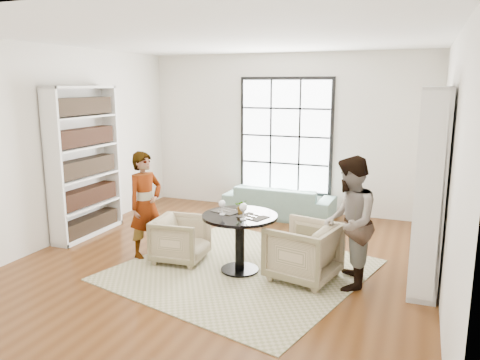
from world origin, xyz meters
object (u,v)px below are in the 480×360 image
at_px(flower_centerpiece, 242,206).
at_px(wine_glass_left, 222,204).
at_px(pedestal_table, 240,231).
at_px(person_right, 349,223).
at_px(wine_glass_right, 243,208).
at_px(sofa, 279,201).
at_px(person_left, 146,205).
at_px(armchair_left, 181,239).
at_px(armchair_right, 303,251).

bearing_deg(flower_centerpiece, wine_glass_left, -148.25).
xyz_separation_m(pedestal_table, person_right, (1.38, 0.07, 0.24)).
distance_m(pedestal_table, flower_centerpiece, 0.32).
bearing_deg(wine_glass_right, wine_glass_left, 161.24).
height_order(sofa, person_left, person_left).
relative_size(armchair_left, wine_glass_right, 3.28).
xyz_separation_m(sofa, person_left, (-1.18, -2.65, 0.47)).
bearing_deg(person_right, person_left, -95.92).
height_order(person_right, flower_centerpiece, person_right).
bearing_deg(wine_glass_right, armchair_right, 20.22).
xyz_separation_m(pedestal_table, flower_centerpiece, (0.01, 0.06, 0.31)).
distance_m(armchair_right, wine_glass_left, 1.18).
bearing_deg(wine_glass_left, wine_glass_right, -18.76).
xyz_separation_m(armchair_right, wine_glass_right, (-0.71, -0.26, 0.56)).
height_order(person_left, flower_centerpiece, person_left).
relative_size(sofa, flower_centerpiece, 10.29).
relative_size(armchair_left, armchair_right, 0.86).
bearing_deg(sofa, armchair_left, 78.16).
distance_m(armchair_right, person_left, 2.31).
bearing_deg(sofa, pedestal_table, 97.23).
height_order(armchair_left, flower_centerpiece, flower_centerpiece).
height_order(sofa, flower_centerpiece, flower_centerpiece).
distance_m(sofa, armchair_right, 2.86).
relative_size(person_right, flower_centerpiece, 8.26).
bearing_deg(sofa, person_right, 123.51).
height_order(sofa, person_right, person_right).
bearing_deg(wine_glass_right, flower_centerpiece, 114.62).
bearing_deg(person_right, wine_glass_right, -84.51).
xyz_separation_m(person_left, flower_centerpiece, (1.46, 0.00, 0.12)).
height_order(sofa, wine_glass_right, wine_glass_right).
bearing_deg(wine_glass_left, person_right, 5.26).
bearing_deg(person_left, pedestal_table, -73.21).
distance_m(pedestal_table, wine_glass_right, 0.43).
bearing_deg(person_right, armchair_left, -95.85).
relative_size(person_right, wine_glass_right, 7.59).
xyz_separation_m(person_left, person_right, (2.83, 0.01, 0.04)).
bearing_deg(wine_glass_right, pedestal_table, 122.41).
distance_m(pedestal_table, sofa, 2.73).
distance_m(armchair_left, wine_glass_left, 0.92).
distance_m(armchair_left, flower_centerpiece, 1.06).
relative_size(armchair_left, person_right, 0.43).
bearing_deg(sofa, wine_glass_left, 92.71).
distance_m(sofa, person_left, 2.94).
bearing_deg(wine_glass_right, person_right, 11.69).
bearing_deg(wine_glass_left, person_left, 173.90).
distance_m(armchair_right, flower_centerpiece, 0.96).
bearing_deg(armchair_left, sofa, -18.21).
bearing_deg(pedestal_table, sofa, 95.76).
distance_m(wine_glass_left, flower_centerpiece, 0.26).
bearing_deg(person_left, flower_centerpiece, -70.93).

